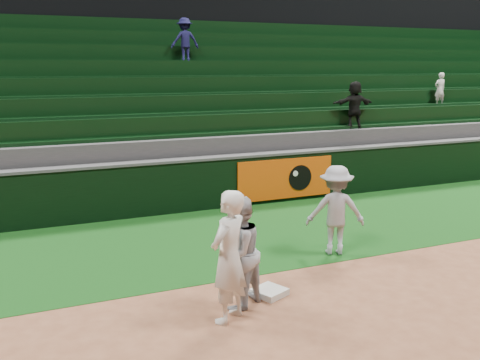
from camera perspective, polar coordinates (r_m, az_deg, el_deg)
name	(u,v)px	position (r m, az deg, el deg)	size (l,w,h in m)	color
ground	(264,301)	(7.99, 2.62, -12.75)	(70.00, 70.00, 0.00)	brown
foul_grass	(198,240)	(10.57, -4.51, -6.42)	(36.00, 4.20, 0.01)	#0D360F
upper_deck	(83,1)	(24.32, -16.37, 17.86)	(40.00, 12.00, 12.00)	black
first_base	(269,292)	(8.16, 3.16, -11.83)	(0.43, 0.43, 0.10)	silver
first_baseman	(229,257)	(7.09, -1.22, -8.18)	(0.65, 0.43, 1.79)	silver
baserunner	(238,253)	(7.53, -0.17, -7.75)	(0.78, 0.60, 1.60)	#A7A9B2
base_coach	(336,210)	(9.74, 10.17, -3.19)	(1.05, 0.60, 1.62)	#989AA5
field_wall	(168,186)	(12.44, -7.71, -0.66)	(36.00, 0.45, 1.25)	black
stadium_seating	(131,124)	(15.89, -11.60, 5.86)	(36.00, 5.95, 4.85)	#343436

